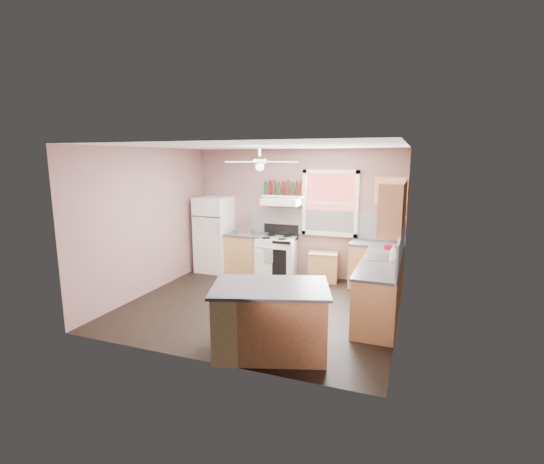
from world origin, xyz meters
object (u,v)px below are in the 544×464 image
(refrigerator, at_px, (214,234))
(toaster, at_px, (244,230))
(cart, at_px, (323,267))
(island, at_px, (270,321))
(stove, at_px, (277,257))

(refrigerator, relative_size, toaster, 5.93)
(toaster, height_order, cart, toaster)
(refrigerator, bearing_deg, island, -50.65)
(island, bearing_deg, cart, 72.96)
(stove, bearing_deg, island, -76.64)
(cart, distance_m, island, 3.22)
(refrigerator, distance_m, toaster, 0.76)
(refrigerator, relative_size, cart, 2.85)
(refrigerator, xyz_separation_m, toaster, (0.74, -0.01, 0.16))
(stove, height_order, cart, stove)
(refrigerator, height_order, stove, refrigerator)
(stove, height_order, island, same)
(cart, bearing_deg, island, -97.05)
(refrigerator, xyz_separation_m, stove, (1.47, 0.02, -0.40))
(stove, bearing_deg, refrigerator, 175.95)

